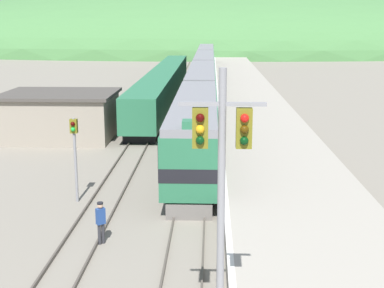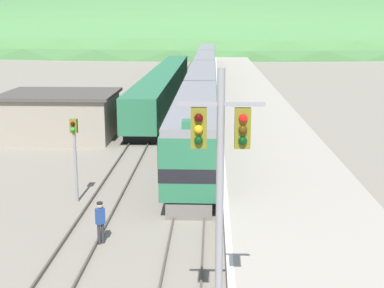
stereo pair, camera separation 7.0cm
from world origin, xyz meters
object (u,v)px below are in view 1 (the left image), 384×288
at_px(signal_mast_main, 221,176).
at_px(track_worker, 101,220).
at_px(siding_train, 165,84).
at_px(signal_post_siding, 74,143).
at_px(carriage_second, 202,88).
at_px(carriage_third, 204,68).
at_px(express_train_lead_car, 195,130).
at_px(carriage_fourth, 206,57).

relative_size(signal_mast_main, track_worker, 4.38).
bearing_deg(siding_train, signal_post_siding, -92.27).
relative_size(carriage_second, siding_train, 0.45).
distance_m(carriage_third, siding_train, 15.53).
bearing_deg(carriage_third, express_train_lead_car, -90.00).
bearing_deg(signal_mast_main, carriage_third, 91.15).
bearing_deg(express_train_lead_car, signal_mast_main, -86.32).
bearing_deg(express_train_lead_car, carriage_fourth, 90.00).
bearing_deg(carriage_third, signal_mast_main, -88.85).
relative_size(carriage_second, signal_post_siding, 4.88).
height_order(carriage_third, track_worker, carriage_third).
bearing_deg(express_train_lead_car, track_worker, -106.17).
xyz_separation_m(express_train_lead_car, carriage_third, (0.00, 43.84, -0.01)).
xyz_separation_m(carriage_fourth, signal_post_siding, (-5.86, -73.18, 0.77)).
distance_m(express_train_lead_car, carriage_second, 21.55).
height_order(carriage_second, signal_post_siding, signal_post_siding).
bearing_deg(track_worker, carriage_fourth, 87.40).
distance_m(carriage_fourth, signal_post_siding, 73.42).
height_order(express_train_lead_car, signal_post_siding, express_train_lead_car).
xyz_separation_m(express_train_lead_car, track_worker, (-3.55, -12.26, -1.31)).
distance_m(carriage_third, track_worker, 56.22).
bearing_deg(siding_train, track_worker, -88.77).
distance_m(express_train_lead_car, signal_post_siding, 9.20).
xyz_separation_m(carriage_third, track_worker, (-3.55, -56.10, -1.30)).
relative_size(carriage_third, carriage_fourth, 1.00).
bearing_deg(carriage_second, carriage_fourth, 90.00).
distance_m(carriage_second, signal_mast_main, 41.49).
xyz_separation_m(siding_train, signal_post_siding, (-1.43, -36.02, 1.29)).
bearing_deg(carriage_second, signal_post_siding, -101.58).
height_order(express_train_lead_car, siding_train, express_train_lead_car).
bearing_deg(track_worker, siding_train, 91.23).
relative_size(carriage_third, signal_mast_main, 2.67).
relative_size(express_train_lead_car, carriage_second, 0.91).
distance_m(carriage_second, siding_train, 8.65).
xyz_separation_m(carriage_third, siding_train, (-4.44, -14.87, -0.52)).
distance_m(carriage_fourth, siding_train, 37.43).
height_order(express_train_lead_car, signal_mast_main, signal_mast_main).
height_order(siding_train, track_worker, siding_train).
relative_size(carriage_second, track_worker, 11.69).
height_order(express_train_lead_car, carriage_third, express_train_lead_car).
height_order(carriage_third, carriage_fourth, same).
distance_m(siding_train, signal_mast_main, 49.23).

